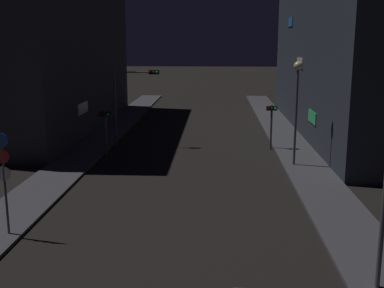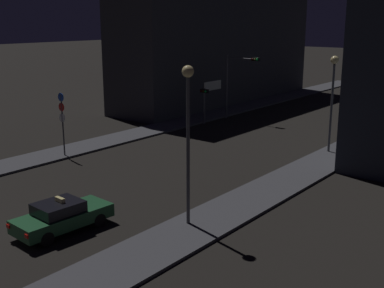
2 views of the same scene
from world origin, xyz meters
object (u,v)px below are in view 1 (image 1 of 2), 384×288
Objects in this scene: traffic_light_right_kerb at (272,117)px; traffic_light_left_kerb at (105,123)px; street_lamp_far_block at (297,91)px; sign_pole_left at (4,174)px; traffic_light_overhead at (130,92)px.

traffic_light_left_kerb is at bearing -168.21° from traffic_light_right_kerb.
traffic_light_left_kerb is 13.51m from street_lamp_far_block.
traffic_light_left_kerb is 0.75× the size of sign_pole_left.
traffic_light_overhead is 1.39× the size of sign_pole_left.
traffic_light_overhead is 1.84× the size of traffic_light_left_kerb.
traffic_light_left_kerb is (-1.22, -3.50, -1.87)m from traffic_light_overhead.
traffic_light_overhead is 11.00m from traffic_light_right_kerb.
traffic_light_right_kerb is at bearing 53.47° from sign_pole_left.
sign_pole_left is at bearing -126.53° from traffic_light_right_kerb.
street_lamp_far_block is at bearing -27.13° from traffic_light_overhead.
traffic_light_left_kerb is 14.86m from sign_pole_left.
sign_pole_left is at bearing -138.34° from street_lamp_far_block.
traffic_light_right_kerb is at bearing 100.82° from street_lamp_far_block.
traffic_light_overhead is 18.50m from sign_pole_left.
sign_pole_left reaches higher than traffic_light_right_kerb.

